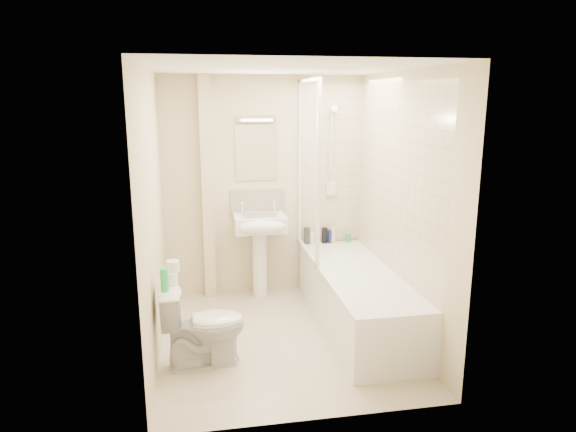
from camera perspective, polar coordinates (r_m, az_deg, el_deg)
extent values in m
plane|color=beige|center=(4.86, -0.57, -13.40)|extent=(2.50, 2.50, 0.00)
cube|color=beige|center=(5.67, -2.69, 3.24)|extent=(2.20, 0.02, 2.40)
cube|color=beige|center=(4.42, -14.82, -0.02)|extent=(0.02, 2.50, 2.40)
cube|color=beige|center=(4.76, 12.57, 1.03)|extent=(0.02, 2.50, 2.40)
cube|color=white|center=(4.36, -0.64, 16.14)|extent=(2.20, 2.50, 0.02)
cube|color=beige|center=(5.77, 4.74, 5.64)|extent=(0.70, 0.01, 1.75)
cube|color=beige|center=(4.85, 11.89, 4.00)|extent=(0.01, 2.10, 1.75)
cube|color=beige|center=(5.57, -8.96, 2.91)|extent=(0.12, 0.12, 2.40)
cube|color=beige|center=(5.68, -3.43, 1.51)|extent=(0.60, 0.02, 0.30)
cube|color=white|center=(5.60, -3.50, 7.03)|extent=(0.46, 0.01, 0.60)
cube|color=silver|center=(5.55, -3.53, 10.81)|extent=(0.42, 0.07, 0.07)
cube|color=white|center=(5.05, 7.66, -9.06)|extent=(0.70, 2.10, 0.55)
cube|color=white|center=(4.97, 7.74, -6.71)|extent=(0.56, 1.96, 0.05)
cube|color=white|center=(5.26, 2.26, 5.23)|extent=(0.01, 0.90, 1.80)
cube|color=white|center=(5.68, 1.33, 5.81)|extent=(0.04, 0.04, 1.80)
cube|color=white|center=(4.83, 3.40, 4.51)|extent=(0.04, 0.04, 1.80)
cube|color=white|center=(5.22, 2.35, 14.85)|extent=(0.04, 0.90, 0.04)
cube|color=white|center=(5.45, 2.18, -3.97)|extent=(0.04, 0.90, 0.03)
cylinder|color=white|center=(5.73, 4.82, 6.85)|extent=(0.02, 0.02, 0.90)
cylinder|color=white|center=(5.80, 4.74, 2.42)|extent=(0.05, 0.05, 0.02)
cylinder|color=white|center=(5.70, 4.91, 11.35)|extent=(0.05, 0.05, 0.02)
cylinder|color=white|center=(5.64, 5.09, 11.63)|extent=(0.08, 0.11, 0.11)
cube|color=white|center=(5.78, 4.77, 3.09)|extent=(0.10, 0.05, 0.14)
cylinder|color=white|center=(5.70, 4.70, 7.32)|extent=(0.01, 0.13, 0.84)
cylinder|color=white|center=(5.70, -3.15, -5.33)|extent=(0.16, 0.16, 0.74)
cube|color=white|center=(5.54, -3.17, -0.77)|extent=(0.55, 0.42, 0.17)
ellipsoid|color=white|center=(5.38, -2.95, -1.20)|extent=(0.55, 0.23, 0.17)
cube|color=silver|center=(5.53, -3.18, -0.14)|extent=(0.38, 0.27, 0.04)
cylinder|color=white|center=(5.60, -5.14, 0.78)|extent=(0.03, 0.03, 0.10)
cylinder|color=white|center=(5.64, -1.52, 0.92)|extent=(0.03, 0.03, 0.10)
sphere|color=white|center=(5.59, -5.16, 1.36)|extent=(0.04, 0.04, 0.04)
sphere|color=white|center=(5.63, -1.52, 1.49)|extent=(0.04, 0.04, 0.04)
cylinder|color=black|center=(5.78, 2.10, -2.19)|extent=(0.07, 0.07, 0.19)
cylinder|color=white|center=(5.80, 2.71, -2.45)|extent=(0.05, 0.05, 0.13)
cylinder|color=black|center=(5.83, 4.09, -2.16)|extent=(0.07, 0.07, 0.18)
cylinder|color=navy|center=(5.85, 4.70, -2.27)|extent=(0.06, 0.06, 0.15)
cylinder|color=beige|center=(5.85, 5.01, -2.11)|extent=(0.06, 0.06, 0.18)
cylinder|color=green|center=(5.91, 6.71, -2.41)|extent=(0.06, 0.06, 0.10)
imported|color=white|center=(4.35, -9.41, -11.84)|extent=(0.48, 0.73, 0.69)
cylinder|color=white|center=(4.26, -12.97, -6.78)|extent=(0.12, 0.12, 0.10)
cylinder|color=white|center=(4.25, -12.66, -5.46)|extent=(0.10, 0.10, 0.09)
cylinder|color=#27BF5A|center=(4.12, -13.58, -6.93)|extent=(0.06, 0.06, 0.19)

